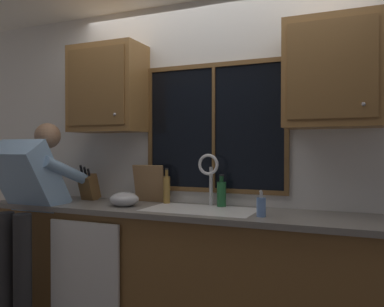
# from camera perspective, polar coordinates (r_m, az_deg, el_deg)

# --- Properties ---
(back_wall) EXTENTS (5.93, 0.12, 2.55)m
(back_wall) POSITION_cam_1_polar(r_m,az_deg,el_deg) (3.16, 4.35, -0.85)
(back_wall) COLOR silver
(back_wall) RESTS_ON floor
(window_glass) EXTENTS (1.10, 0.02, 0.95)m
(window_glass) POSITION_cam_1_polar(r_m,az_deg,el_deg) (3.12, 3.23, 3.72)
(window_glass) COLOR black
(window_frame_top) EXTENTS (1.17, 0.02, 0.04)m
(window_frame_top) POSITION_cam_1_polar(r_m,az_deg,el_deg) (3.17, 3.18, 12.65)
(window_frame_top) COLOR brown
(window_frame_bottom) EXTENTS (1.17, 0.02, 0.04)m
(window_frame_bottom) POSITION_cam_1_polar(r_m,az_deg,el_deg) (3.12, 3.16, -5.34)
(window_frame_bottom) COLOR brown
(window_frame_left) EXTENTS (0.03, 0.02, 0.95)m
(window_frame_left) POSITION_cam_1_polar(r_m,az_deg,el_deg) (3.34, -6.05, 3.52)
(window_frame_left) COLOR brown
(window_frame_right) EXTENTS (0.03, 0.02, 0.95)m
(window_frame_right) POSITION_cam_1_polar(r_m,az_deg,el_deg) (2.96, 13.58, 3.86)
(window_frame_right) COLOR brown
(window_mullion_center) EXTENTS (0.02, 0.02, 0.95)m
(window_mullion_center) POSITION_cam_1_polar(r_m,az_deg,el_deg) (3.11, 3.16, 3.74)
(window_mullion_center) COLOR brown
(lower_cabinet_run) EXTENTS (3.53, 0.58, 0.88)m
(lower_cabinet_run) POSITION_cam_1_polar(r_m,az_deg,el_deg) (2.98, 2.09, -17.30)
(lower_cabinet_run) COLOR brown
(lower_cabinet_run) RESTS_ON floor
(countertop) EXTENTS (3.59, 0.62, 0.04)m
(countertop) POSITION_cam_1_polar(r_m,az_deg,el_deg) (2.85, 1.95, -8.59)
(countertop) COLOR slate
(countertop) RESTS_ON lower_cabinet_run
(dishwasher_front) EXTENTS (0.60, 0.02, 0.74)m
(dishwasher_front) POSITION_cam_1_polar(r_m,az_deg,el_deg) (3.11, -15.38, -16.23)
(dishwasher_front) COLOR white
(upper_cabinet_left) EXTENTS (0.62, 0.36, 0.72)m
(upper_cabinet_left) POSITION_cam_1_polar(r_m,az_deg,el_deg) (3.42, -12.11, 9.09)
(upper_cabinet_left) COLOR olive
(upper_cabinet_right) EXTENTS (0.62, 0.36, 0.72)m
(upper_cabinet_right) POSITION_cam_1_polar(r_m,az_deg,el_deg) (2.82, 19.70, 10.87)
(upper_cabinet_right) COLOR olive
(sink) EXTENTS (0.80, 0.46, 0.21)m
(sink) POSITION_cam_1_polar(r_m,az_deg,el_deg) (2.89, 1.24, -10.04)
(sink) COLOR silver
(sink) RESTS_ON lower_cabinet_run
(faucet) EXTENTS (0.18, 0.09, 0.40)m
(faucet) POSITION_cam_1_polar(r_m,az_deg,el_deg) (3.01, 2.65, -2.87)
(faucet) COLOR silver
(faucet) RESTS_ON countertop
(person_standing) EXTENTS (0.53, 0.68, 1.57)m
(person_standing) POSITION_cam_1_polar(r_m,az_deg,el_deg) (3.33, -22.64, -6.16)
(person_standing) COLOR #262628
(person_standing) RESTS_ON floor
(knife_block) EXTENTS (0.12, 0.18, 0.32)m
(knife_block) POSITION_cam_1_polar(r_m,az_deg,el_deg) (3.50, -14.66, -4.76)
(knife_block) COLOR brown
(knife_block) RESTS_ON countertop
(cutting_board) EXTENTS (0.28, 0.08, 0.31)m
(cutting_board) POSITION_cam_1_polar(r_m,az_deg,el_deg) (3.28, -6.20, -4.35)
(cutting_board) COLOR #997047
(cutting_board) RESTS_ON countertop
(mixing_bowl) EXTENTS (0.22, 0.22, 0.11)m
(mixing_bowl) POSITION_cam_1_polar(r_m,az_deg,el_deg) (3.09, -9.79, -6.57)
(mixing_bowl) COLOR #B7B7BC
(mixing_bowl) RESTS_ON countertop
(soap_dispenser) EXTENTS (0.06, 0.07, 0.17)m
(soap_dispenser) POSITION_cam_1_polar(r_m,az_deg,el_deg) (2.61, 9.98, -7.56)
(soap_dispenser) COLOR #668CCC
(soap_dispenser) RESTS_ON countertop
(bottle_green_glass) EXTENTS (0.07, 0.07, 0.25)m
(bottle_green_glass) POSITION_cam_1_polar(r_m,az_deg,el_deg) (3.01, 4.29, -5.79)
(bottle_green_glass) COLOR #1E592D
(bottle_green_glass) RESTS_ON countertop
(bottle_tall_clear) EXTENTS (0.06, 0.06, 0.28)m
(bottle_tall_clear) POSITION_cam_1_polar(r_m,az_deg,el_deg) (3.19, -3.69, -5.12)
(bottle_tall_clear) COLOR olive
(bottle_tall_clear) RESTS_ON countertop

